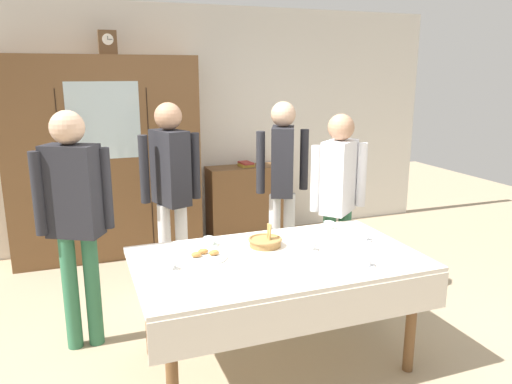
{
  "coord_description": "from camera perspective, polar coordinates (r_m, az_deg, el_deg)",
  "views": [
    {
      "loc": [
        -1.21,
        -3.03,
        1.97
      ],
      "look_at": [
        0.0,
        0.2,
        1.13
      ],
      "focal_mm": 34.65,
      "sensor_mm": 36.0,
      "label": 1
    }
  ],
  "objects": [
    {
      "name": "tea_cup_near_left",
      "position": [
        3.88,
        8.38,
        -3.92
      ],
      "size": [
        0.13,
        0.13,
        0.06
      ],
      "color": "silver",
      "rests_on": "dining_table"
    },
    {
      "name": "dining_table",
      "position": [
        3.31,
        2.68,
        -9.2
      ],
      "size": [
        1.88,
        1.1,
        0.78
      ],
      "color": "brown",
      "rests_on": "ground"
    },
    {
      "name": "bread_basket",
      "position": [
        3.48,
        1.1,
        -5.72
      ],
      "size": [
        0.24,
        0.24,
        0.16
      ],
      "color": "#9E7542",
      "rests_on": "dining_table"
    },
    {
      "name": "wall_cabinet",
      "position": [
        5.47,
        -17.0,
        3.63
      ],
      "size": [
        1.96,
        0.46,
        2.14
      ],
      "color": "brown",
      "rests_on": "ground"
    },
    {
      "name": "ground_plane",
      "position": [
        3.81,
        1.1,
        -17.41
      ],
      "size": [
        12.0,
        12.0,
        0.0
      ],
      "primitive_type": "plane",
      "color": "tan",
      "rests_on": "ground"
    },
    {
      "name": "person_behind_table_right",
      "position": [
        3.64,
        -20.24,
        -1.67
      ],
      "size": [
        0.52,
        0.35,
        1.73
      ],
      "color": "#33704C",
      "rests_on": "ground"
    },
    {
      "name": "spoon_far_right",
      "position": [
        3.67,
        5.52,
        -5.27
      ],
      "size": [
        0.12,
        0.02,
        0.01
      ],
      "color": "silver",
      "rests_on": "dining_table"
    },
    {
      "name": "spoon_mid_right",
      "position": [
        2.99,
        -8.41,
        -9.89
      ],
      "size": [
        0.12,
        0.02,
        0.01
      ],
      "color": "silver",
      "rests_on": "dining_table"
    },
    {
      "name": "back_wall",
      "position": [
        5.84,
        -8.5,
        7.48
      ],
      "size": [
        6.4,
        0.1,
        2.7
      ],
      "primitive_type": "cube",
      "color": "silver",
      "rests_on": "ground"
    },
    {
      "name": "tea_cup_far_right",
      "position": [
        3.42,
        6.11,
        -6.27
      ],
      "size": [
        0.13,
        0.13,
        0.06
      ],
      "color": "white",
      "rests_on": "dining_table"
    },
    {
      "name": "spoon_center",
      "position": [
        3.4,
        9.82,
        -6.99
      ],
      "size": [
        0.12,
        0.02,
        0.01
      ],
      "color": "silver",
      "rests_on": "dining_table"
    },
    {
      "name": "book_stack",
      "position": [
        5.86,
        -1.18,
        3.23
      ],
      "size": [
        0.17,
        0.21,
        0.05
      ],
      "color": "#B29333",
      "rests_on": "bookshelf_low"
    },
    {
      "name": "pastry_plate",
      "position": [
        3.29,
        -5.87,
        -7.39
      ],
      "size": [
        0.28,
        0.28,
        0.05
      ],
      "color": "white",
      "rests_on": "dining_table"
    },
    {
      "name": "tea_cup_mid_right",
      "position": [
        3.21,
        12.44,
        -7.9
      ],
      "size": [
        0.13,
        0.13,
        0.06
      ],
      "color": "white",
      "rests_on": "dining_table"
    },
    {
      "name": "bookshelf_low",
      "position": [
        5.96,
        -1.15,
        -1.17
      ],
      "size": [
        0.92,
        0.35,
        0.88
      ],
      "color": "brown",
      "rests_on": "ground"
    },
    {
      "name": "tea_cup_center",
      "position": [
        3.67,
        12.21,
        -5.09
      ],
      "size": [
        0.13,
        0.13,
        0.06
      ],
      "color": "white",
      "rests_on": "dining_table"
    },
    {
      "name": "mantel_clock",
      "position": [
        5.41,
        -16.76,
        16.2
      ],
      "size": [
        0.18,
        0.11,
        0.24
      ],
      "color": "brown",
      "rests_on": "wall_cabinet"
    },
    {
      "name": "person_behind_table_left",
      "position": [
        4.62,
        3.08,
        2.16
      ],
      "size": [
        0.52,
        0.41,
        1.71
      ],
      "color": "silver",
      "rests_on": "ground"
    },
    {
      "name": "tea_cup_near_right",
      "position": [
        3.5,
        -5.47,
        -5.77
      ],
      "size": [
        0.13,
        0.13,
        0.06
      ],
      "color": "silver",
      "rests_on": "dining_table"
    },
    {
      "name": "person_beside_shelf",
      "position": [
        4.31,
        -9.81,
        1.27
      ],
      "size": [
        0.52,
        0.41,
        1.73
      ],
      "color": "silver",
      "rests_on": "ground"
    },
    {
      "name": "person_near_right_end",
      "position": [
        4.22,
        9.5,
        0.18
      ],
      "size": [
        0.52,
        0.38,
        1.64
      ],
      "color": "#33704C",
      "rests_on": "ground"
    },
    {
      "name": "tea_cup_far_left",
      "position": [
        3.12,
        -10.13,
        -8.4
      ],
      "size": [
        0.13,
        0.13,
        0.06
      ],
      "color": "white",
      "rests_on": "dining_table"
    }
  ]
}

